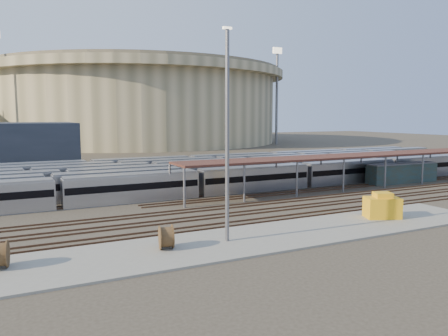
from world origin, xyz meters
TOP-DOWN VIEW (x-y plane):
  - ground at (0.00, 0.00)m, footprint 420.00×420.00m
  - apron at (-5.00, -15.00)m, footprint 50.00×9.00m
  - subway_trains at (-0.73, 18.50)m, footprint 125.97×23.90m
  - inspection_shed at (22.00, 4.00)m, footprint 60.30×6.00m
  - empty_tracks at (0.00, -5.00)m, footprint 170.00×9.62m
  - stadium at (25.00, 140.00)m, footprint 124.00×124.00m
  - floodlight_2 at (70.00, 100.00)m, footprint 4.00×1.00m
  - floodlight_3 at (-10.00, 160.00)m, footprint 4.00×1.00m
  - teal_boxcar at (33.12, 4.00)m, footprint 13.92×3.16m
  - cable_reel_east at (-15.79, -14.55)m, footprint 1.52×2.22m
  - yard_light_pole at (-10.09, -14.75)m, footprint 0.81×0.36m
  - yellow_equipment at (9.43, -14.32)m, footprint 4.26×3.53m

SIDE VIEW (x-z plane):
  - ground at x=0.00m, z-range 0.00..0.00m
  - empty_tracks at x=0.00m, z-range 0.00..0.18m
  - apron at x=-5.00m, z-range 0.00..0.20m
  - cable_reel_east at x=-15.79m, z-range 0.20..2.24m
  - yellow_equipment at x=9.43m, z-range 0.20..2.48m
  - teal_boxcar at x=33.12m, z-range 0.00..3.23m
  - subway_trains at x=-0.73m, z-range 0.00..3.60m
  - inspection_shed at x=22.00m, z-range 2.33..7.63m
  - yard_light_pole at x=-10.09m, z-range 0.28..19.13m
  - stadium at x=25.00m, z-range 0.22..32.72m
  - floodlight_2 at x=70.00m, z-range 1.45..39.85m
  - floodlight_3 at x=-10.00m, z-range 1.45..39.85m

